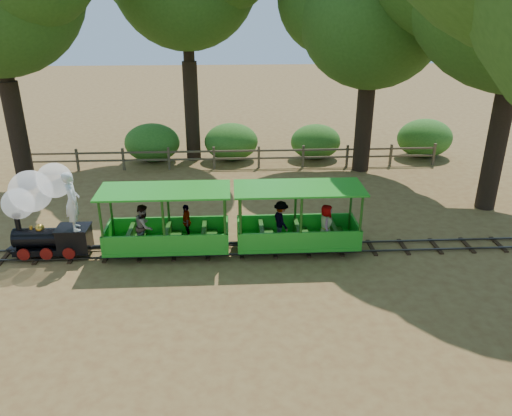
{
  "coord_description": "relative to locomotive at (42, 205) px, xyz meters",
  "views": [
    {
      "loc": [
        -0.28,
        -13.38,
        7.13
      ],
      "look_at": [
        0.47,
        0.5,
        1.22
      ],
      "focal_mm": 35.0,
      "sensor_mm": 36.0,
      "label": 1
    }
  ],
  "objects": [
    {
      "name": "carriage_front",
      "position": [
        3.43,
        -0.09,
        -0.83
      ],
      "size": [
        3.76,
        1.54,
        1.95
      ],
      "color": "green",
      "rests_on": "track"
    },
    {
      "name": "oak_ne",
      "position": [
        11.15,
        7.53,
        5.19
      ],
      "size": [
        7.48,
        6.58,
        9.53
      ],
      "color": "#2D2116",
      "rests_on": "ground"
    },
    {
      "name": "fence",
      "position": [
        5.68,
        7.94,
        -1.07
      ],
      "size": [
        18.1,
        0.1,
        1.0
      ],
      "color": "brown",
      "rests_on": "ground"
    },
    {
      "name": "carriage_rear",
      "position": [
        7.38,
        -0.08,
        -0.83
      ],
      "size": [
        3.76,
        1.54,
        1.95
      ],
      "color": "green",
      "rests_on": "track"
    },
    {
      "name": "track",
      "position": [
        5.68,
        -0.06,
        -1.58
      ],
      "size": [
        22.0,
        1.0,
        0.1
      ],
      "color": "#3F3D3A",
      "rests_on": "ground"
    },
    {
      "name": "shrub_mid_w",
      "position": [
        5.47,
        9.24,
        -0.78
      ],
      "size": [
        2.5,
        1.92,
        1.73
      ],
      "primitive_type": "ellipsoid",
      "color": "#2D6B1E",
      "rests_on": "ground"
    },
    {
      "name": "shrub_mid_e",
      "position": [
        9.45,
        9.24,
        -0.83
      ],
      "size": [
        2.35,
        1.81,
        1.63
      ],
      "primitive_type": "ellipsoid",
      "color": "#2D6B1E",
      "rests_on": "ground"
    },
    {
      "name": "shrub_east",
      "position": [
        14.68,
        9.24,
        -0.74
      ],
      "size": [
        2.62,
        2.02,
        1.82
      ],
      "primitive_type": "ellipsoid",
      "color": "#2D6B1E",
      "rests_on": "ground"
    },
    {
      "name": "ground",
      "position": [
        5.68,
        -0.06,
        -1.65
      ],
      "size": [
        90.0,
        90.0,
        0.0
      ],
      "primitive_type": "plane",
      "color": "olive",
      "rests_on": "ground"
    },
    {
      "name": "locomotive",
      "position": [
        0.0,
        0.0,
        0.0
      ],
      "size": [
        2.53,
        1.2,
        2.9
      ],
      "color": "black",
      "rests_on": "ground"
    },
    {
      "name": "shrub_west",
      "position": [
        1.8,
        9.24,
        -0.76
      ],
      "size": [
        2.55,
        1.96,
        1.77
      ],
      "primitive_type": "ellipsoid",
      "color": "#2D6B1E",
      "rests_on": "ground"
    }
  ]
}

